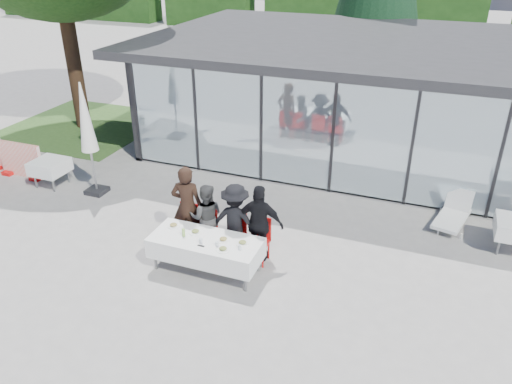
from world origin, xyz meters
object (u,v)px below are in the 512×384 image
diner_chair_d (259,237)px  diner_chair_b (206,226)px  plate_b (195,232)px  plate_extra (223,249)px  diner_chair_c (235,232)px  folded_eyeglasses (201,246)px  diner_a (187,206)px  diner_b (206,217)px  plate_a (174,225)px  diner_chair_a (188,223)px  diner_d (260,224)px  market_umbrella (86,124)px  diner_c (235,220)px  spare_table_left (50,167)px  dining_table (206,248)px  lounger (454,213)px  juice_bottle (183,233)px  plate_d (242,243)px  plate_c (223,239)px

diner_chair_d → diner_chair_b: bearing=180.0°
plate_b → plate_extra: size_ratio=1.00×
diner_chair_c → folded_eyeglasses: diner_chair_c is taller
diner_a → diner_chair_c: size_ratio=1.93×
diner_b → diner_chair_c: diner_b is taller
plate_b → folded_eyeglasses: (0.33, -0.41, -0.02)m
plate_a → folded_eyeglasses: 0.99m
diner_chair_a → diner_d: diner_d is taller
diner_chair_d → market_umbrella: bearing=165.6°
diner_d → diner_chair_d: 0.32m
diner_c → diner_chair_c: size_ratio=1.69×
plate_extra → spare_table_left: plate_extra is taller
diner_c → plate_extra: diner_c is taller
diner_c → diner_d: (0.54, 0.00, 0.04)m
diner_chair_b → folded_eyeglasses: bearing=-69.0°
plate_a → market_umbrella: (-3.44, 1.87, 1.16)m
diner_chair_a → diner_chair_d: bearing=0.0°
diner_chair_b → diner_c: diner_c is taller
dining_table → plate_b: plate_b is taller
diner_c → folded_eyeglasses: 1.08m
diner_a → plate_a: size_ratio=7.12×
spare_table_left → diner_chair_c: bearing=-11.8°
diner_chair_d → lounger: diner_chair_d is taller
diner_a → diner_b: diner_a is taller
market_umbrella → juice_bottle: bearing=-29.1°
diner_chair_a → folded_eyeglasses: diner_chair_a is taller
plate_d → spare_table_left: (-6.46, 1.91, -0.22)m
diner_chair_a → plate_b: 0.83m
folded_eyeglasses → plate_a: bearing=151.8°
plate_a → plate_extra: bearing=-18.2°
folded_eyeglasses → diner_chair_b: bearing=111.0°
dining_table → diner_chair_c: (0.33, 0.75, -0.00)m
plate_b → lounger: (4.96, 3.69, -0.52)m
plate_c → spare_table_left: size_ratio=0.31×
diner_chair_c → plate_d: 0.82m
plate_a → diner_d: bearing=18.6°
dining_table → diner_chair_b: (-0.36, 0.75, -0.00)m
diner_chair_a → diner_b: bearing=2.8°
plate_c → plate_b: bearing=174.6°
diner_chair_c → market_umbrella: market_umbrella is taller
diner_chair_b → spare_table_left: diner_chair_b is taller
juice_bottle → diner_chair_d: bearing=31.3°
diner_chair_a → diner_c: (1.13, 0.02, 0.29)m
diner_chair_c → market_umbrella: bearing=164.0°
plate_d → dining_table: bearing=-172.6°
diner_chair_a → plate_d: bearing=-22.6°
diner_b → juice_bottle: bearing=63.5°
diner_b → juice_bottle: (-0.10, -0.83, 0.07)m
diner_chair_c → spare_table_left: diner_chair_c is taller
diner_chair_a → plate_c: size_ratio=3.70×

